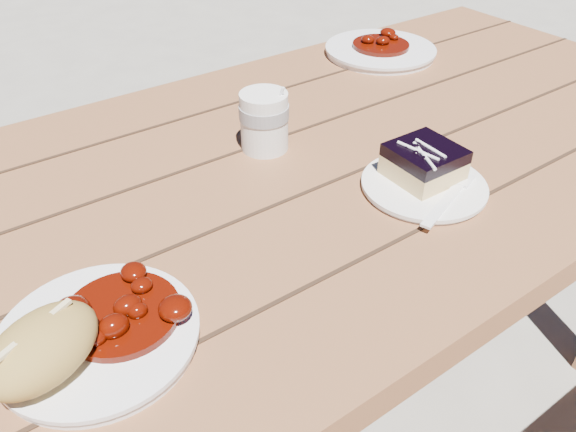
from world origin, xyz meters
TOP-DOWN VIEW (x-y plane):
  - picnic_table at (0.00, -0.00)m, footprint 2.00×1.55m
  - main_plate at (-0.26, -0.18)m, footprint 0.21×0.21m
  - goulash_stew at (-0.23, -0.17)m, footprint 0.13×0.13m
  - bread_roll at (-0.31, -0.20)m, footprint 0.15×0.13m
  - dessert_plate at (0.24, -0.17)m, footprint 0.18×0.18m
  - blueberry_cake at (0.25, -0.16)m, footprint 0.10×0.10m
  - fork_dessert at (0.22, -0.23)m, footprint 0.16×0.08m
  - coffee_cup at (0.12, 0.07)m, footprint 0.08×0.08m
  - second_plate at (0.56, 0.27)m, footprint 0.24×0.24m
  - second_stew at (0.56, 0.27)m, footprint 0.13×0.13m

SIDE VIEW (x-z plane):
  - picnic_table at x=0.00m, z-range 0.21..0.96m
  - dessert_plate at x=0.24m, z-range 0.75..0.76m
  - main_plate at x=-0.26m, z-range 0.75..0.77m
  - second_plate at x=0.56m, z-range 0.75..0.77m
  - fork_dessert at x=0.22m, z-range 0.76..0.76m
  - blueberry_cake at x=0.25m, z-range 0.76..0.81m
  - goulash_stew at x=-0.23m, z-range 0.77..0.81m
  - second_stew at x=0.56m, z-range 0.77..0.81m
  - bread_roll at x=-0.31m, z-range 0.77..0.83m
  - coffee_cup at x=0.12m, z-range 0.75..0.85m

